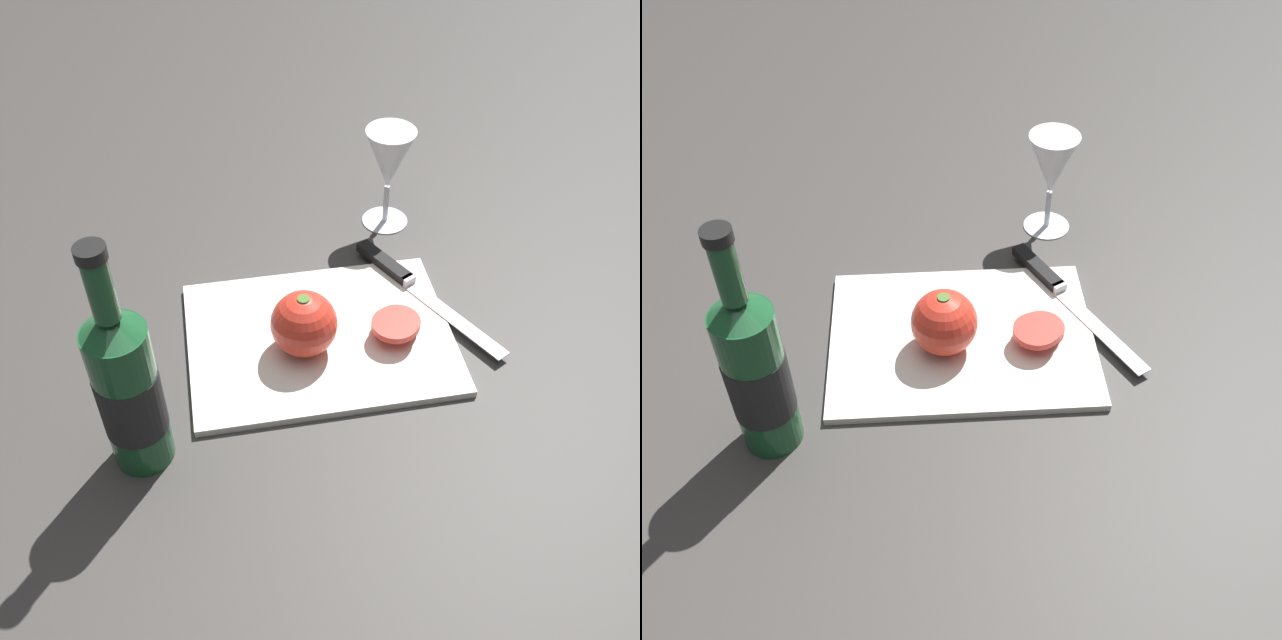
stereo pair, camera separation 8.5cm
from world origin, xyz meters
The scene contains 7 objects.
ground_plane centered at (0.00, 0.00, 0.00)m, with size 3.00×3.00×0.00m, color #383533.
cutting_board centered at (0.06, -0.03, 0.01)m, with size 0.37×0.27×0.01m.
wine_bottle centered at (0.30, 0.12, 0.12)m, with size 0.07×0.07×0.32m.
wine_glass centered at (-0.10, -0.29, 0.11)m, with size 0.08×0.08×0.17m.
whole_tomato centered at (0.08, -0.01, 0.06)m, with size 0.09×0.09×0.09m.
knife centered at (-0.08, -0.13, 0.02)m, with size 0.16×0.27×0.01m.
tomato_slice_stack_near centered at (-0.05, -0.02, 0.03)m, with size 0.08×0.09×0.03m.
Camera 1 is at (0.19, 0.68, 0.76)m, focal length 42.00 mm.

